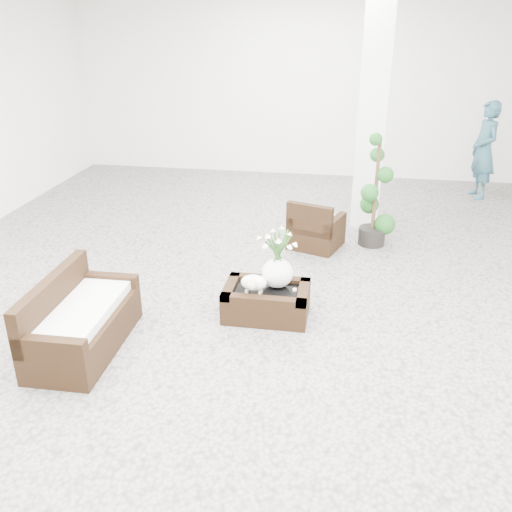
% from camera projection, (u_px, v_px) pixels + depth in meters
% --- Properties ---
extents(ground, '(11.00, 11.00, 0.00)m').
position_uv_depth(ground, '(257.00, 302.00, 6.36)').
color(ground, gray).
rests_on(ground, ground).
extents(column, '(0.40, 0.40, 3.50)m').
position_uv_depth(column, '(372.00, 109.00, 7.99)').
color(column, white).
rests_on(column, ground).
extents(coffee_table, '(0.90, 0.60, 0.31)m').
position_uv_depth(coffee_table, '(266.00, 302.00, 6.03)').
color(coffee_table, black).
rests_on(coffee_table, ground).
extents(sheep_figurine, '(0.28, 0.23, 0.21)m').
position_uv_depth(sheep_figurine, '(254.00, 284.00, 5.85)').
color(sheep_figurine, white).
rests_on(sheep_figurine, coffee_table).
extents(planter_narcissus, '(0.44, 0.44, 0.80)m').
position_uv_depth(planter_narcissus, '(278.00, 252.00, 5.88)').
color(planter_narcissus, white).
rests_on(planter_narcissus, coffee_table).
extents(tealight, '(0.04, 0.04, 0.03)m').
position_uv_depth(tealight, '(295.00, 290.00, 5.93)').
color(tealight, white).
rests_on(tealight, coffee_table).
extents(armchair, '(0.81, 0.80, 0.69)m').
position_uv_depth(armchair, '(317.00, 223.00, 7.72)').
color(armchair, black).
rests_on(armchair, ground).
extents(loveseat, '(0.69, 1.40, 0.74)m').
position_uv_depth(loveseat, '(82.00, 315.00, 5.36)').
color(loveseat, black).
rests_on(loveseat, ground).
extents(topiary, '(0.41, 0.41, 1.55)m').
position_uv_depth(topiary, '(376.00, 192.00, 7.62)').
color(topiary, '#164716').
rests_on(topiary, ground).
extents(shopper, '(0.53, 0.69, 1.67)m').
position_uv_depth(shopper, '(484.00, 150.00, 9.59)').
color(shopper, '#2C5462').
rests_on(shopper, ground).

